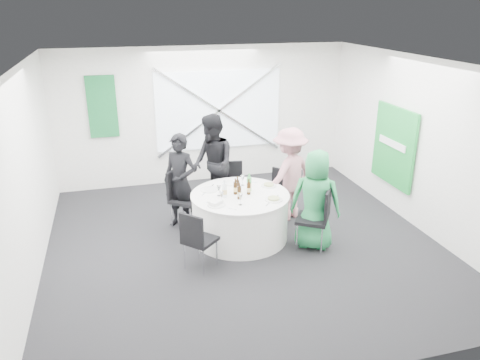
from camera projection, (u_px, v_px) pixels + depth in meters
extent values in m
plane|color=black|center=(243.00, 243.00, 7.44)|extent=(6.00, 6.00, 0.00)
plane|color=silver|center=(244.00, 63.00, 6.44)|extent=(6.00, 6.00, 0.00)
plane|color=silver|center=(204.00, 115.00, 9.65)|extent=(6.00, 0.00, 6.00)
plane|color=silver|center=(333.00, 260.00, 4.24)|extent=(6.00, 0.00, 6.00)
plane|color=silver|center=(26.00, 178.00, 6.20)|extent=(0.00, 6.00, 6.00)
plane|color=silver|center=(419.00, 144.00, 7.68)|extent=(0.00, 6.00, 6.00)
cube|color=white|center=(219.00, 110.00, 9.65)|extent=(2.60, 0.03, 1.60)
cube|color=silver|center=(219.00, 111.00, 9.61)|extent=(2.63, 0.05, 1.84)
cube|color=silver|center=(219.00, 111.00, 9.61)|extent=(2.63, 0.05, 1.84)
cube|color=#146733|center=(102.00, 107.00, 9.00)|extent=(0.55, 0.04, 1.20)
cube|color=green|center=(394.00, 146.00, 8.28)|extent=(0.05, 1.20, 1.40)
cylinder|color=silver|center=(240.00, 217.00, 7.49)|extent=(1.52, 1.52, 0.74)
cylinder|color=silver|center=(240.00, 195.00, 7.36)|extent=(1.56, 1.56, 0.02)
cube|color=black|center=(233.00, 188.00, 8.52)|extent=(0.45, 0.45, 0.05)
cube|color=black|center=(232.00, 172.00, 8.61)|extent=(0.38, 0.10, 0.42)
cylinder|color=silver|center=(241.00, 195.00, 8.76)|extent=(0.02, 0.02, 0.40)
cylinder|color=silver|center=(224.00, 196.00, 8.73)|extent=(0.02, 0.02, 0.40)
cylinder|color=silver|center=(243.00, 202.00, 8.46)|extent=(0.02, 0.02, 0.40)
cylinder|color=silver|center=(225.00, 203.00, 8.43)|extent=(0.02, 0.02, 0.40)
cube|color=black|center=(186.00, 200.00, 7.84)|extent=(0.63, 0.63, 0.05)
cube|color=black|center=(174.00, 183.00, 7.83)|extent=(0.31, 0.36, 0.48)
cylinder|color=silver|center=(183.00, 208.00, 8.16)|extent=(0.02, 0.02, 0.46)
cylinder|color=silver|center=(172.00, 216.00, 7.85)|extent=(0.02, 0.02, 0.46)
cylinder|color=silver|center=(201.00, 211.00, 8.01)|extent=(0.02, 0.02, 0.46)
cylinder|color=silver|center=(190.00, 220.00, 7.71)|extent=(0.02, 0.02, 0.46)
cube|color=black|center=(275.00, 195.00, 8.23)|extent=(0.54, 0.54, 0.05)
cube|color=black|center=(281.00, 180.00, 8.29)|extent=(0.25, 0.31, 0.41)
cylinder|color=silver|center=(287.00, 205.00, 8.34)|extent=(0.02, 0.02, 0.39)
cylinder|color=silver|center=(272.00, 201.00, 8.51)|extent=(0.02, 0.02, 0.39)
cylinder|color=silver|center=(277.00, 211.00, 8.11)|extent=(0.02, 0.02, 0.39)
cylinder|color=silver|center=(263.00, 207.00, 8.28)|extent=(0.02, 0.02, 0.39)
cube|color=black|center=(312.00, 219.00, 7.12)|extent=(0.63, 0.63, 0.05)
cube|color=black|center=(328.00, 205.00, 6.97)|extent=(0.27, 0.39, 0.49)
cylinder|color=silver|center=(322.00, 241.00, 7.00)|extent=(0.02, 0.02, 0.47)
cylinder|color=silver|center=(325.00, 231.00, 7.33)|extent=(0.02, 0.02, 0.47)
cylinder|color=silver|center=(297.00, 238.00, 7.10)|extent=(0.02, 0.02, 0.47)
cylinder|color=silver|center=(302.00, 227.00, 7.43)|extent=(0.02, 0.02, 0.47)
cube|color=black|center=(200.00, 240.00, 6.61)|extent=(0.58, 0.58, 0.05)
cube|color=black|center=(191.00, 230.00, 6.37)|extent=(0.29, 0.31, 0.44)
cylinder|color=silver|center=(185.00, 256.00, 6.64)|extent=(0.02, 0.02, 0.42)
cylinder|color=silver|center=(203.00, 263.00, 6.48)|extent=(0.02, 0.02, 0.42)
cylinder|color=silver|center=(198.00, 246.00, 6.91)|extent=(0.02, 0.02, 0.42)
cylinder|color=silver|center=(217.00, 252.00, 6.74)|extent=(0.02, 0.02, 0.42)
imported|color=black|center=(180.00, 182.00, 7.74)|extent=(0.70, 0.67, 1.62)
imported|color=black|center=(213.00, 164.00, 8.30)|extent=(0.61, 0.93, 1.79)
imported|color=#BB7982|center=(289.00, 174.00, 8.04)|extent=(1.16, 0.91, 1.63)
imported|color=#25894A|center=(315.00, 200.00, 7.08)|extent=(0.91, 0.81, 1.57)
cylinder|color=silver|center=(229.00, 183.00, 7.78)|extent=(0.25, 0.25, 0.01)
cylinder|color=silver|center=(209.00, 190.00, 7.51)|extent=(0.29, 0.29, 0.01)
cylinder|color=silver|center=(269.00, 186.00, 7.68)|extent=(0.25, 0.25, 0.01)
cylinder|color=#8AA659|center=(269.00, 184.00, 7.67)|extent=(0.16, 0.16, 0.02)
cylinder|color=silver|center=(274.00, 200.00, 7.14)|extent=(0.27, 0.27, 0.01)
cylinder|color=#8AA659|center=(274.00, 198.00, 7.13)|extent=(0.18, 0.18, 0.02)
cylinder|color=silver|center=(216.00, 205.00, 6.95)|extent=(0.27, 0.27, 0.01)
cube|color=silver|center=(216.00, 202.00, 6.95)|extent=(0.23, 0.22, 0.05)
cylinder|color=#361E09|center=(235.00, 188.00, 7.32)|extent=(0.06, 0.06, 0.20)
cylinder|color=#361E09|center=(235.00, 180.00, 7.28)|extent=(0.02, 0.02, 0.06)
cylinder|color=tan|center=(235.00, 189.00, 7.33)|extent=(0.06, 0.06, 0.07)
cylinder|color=#361E09|center=(238.00, 186.00, 7.39)|extent=(0.06, 0.06, 0.21)
cylinder|color=#361E09|center=(237.00, 178.00, 7.34)|extent=(0.02, 0.02, 0.06)
cylinder|color=tan|center=(238.00, 187.00, 7.40)|extent=(0.06, 0.06, 0.07)
cylinder|color=#361E09|center=(249.00, 188.00, 7.32)|extent=(0.06, 0.06, 0.19)
cylinder|color=#361E09|center=(249.00, 181.00, 7.27)|extent=(0.02, 0.02, 0.06)
cylinder|color=tan|center=(249.00, 190.00, 7.33)|extent=(0.06, 0.06, 0.07)
cylinder|color=#361E09|center=(239.00, 193.00, 7.14)|extent=(0.06, 0.06, 0.21)
cylinder|color=#361E09|center=(239.00, 185.00, 7.10)|extent=(0.02, 0.02, 0.06)
cylinder|color=tan|center=(239.00, 194.00, 7.15)|extent=(0.06, 0.06, 0.07)
cylinder|color=green|center=(249.00, 184.00, 7.45)|extent=(0.08, 0.08, 0.23)
cylinder|color=green|center=(249.00, 175.00, 7.39)|extent=(0.03, 0.03, 0.06)
cylinder|color=tan|center=(249.00, 185.00, 7.45)|extent=(0.08, 0.08, 0.08)
cylinder|color=white|center=(224.00, 190.00, 7.21)|extent=(0.08, 0.08, 0.22)
cylinder|color=white|center=(224.00, 182.00, 7.16)|extent=(0.03, 0.03, 0.06)
cylinder|color=tan|center=(225.00, 192.00, 7.22)|extent=(0.08, 0.08, 0.08)
cylinder|color=white|center=(219.00, 196.00, 7.30)|extent=(0.06, 0.06, 0.00)
cylinder|color=white|center=(219.00, 193.00, 7.28)|extent=(0.01, 0.01, 0.10)
cone|color=white|center=(219.00, 188.00, 7.25)|extent=(0.07, 0.07, 0.08)
cylinder|color=white|center=(243.00, 185.00, 7.71)|extent=(0.06, 0.06, 0.00)
cylinder|color=white|center=(243.00, 182.00, 7.69)|extent=(0.01, 0.01, 0.10)
cone|color=white|center=(243.00, 178.00, 7.66)|extent=(0.07, 0.07, 0.08)
cylinder|color=white|center=(222.00, 202.00, 7.06)|extent=(0.06, 0.06, 0.00)
cylinder|color=white|center=(222.00, 199.00, 7.04)|extent=(0.01, 0.01, 0.10)
cone|color=white|center=(222.00, 194.00, 7.02)|extent=(0.07, 0.07, 0.08)
cylinder|color=white|center=(240.00, 205.00, 6.97)|extent=(0.06, 0.06, 0.00)
cylinder|color=white|center=(240.00, 202.00, 6.95)|extent=(0.01, 0.01, 0.10)
cone|color=white|center=(240.00, 197.00, 6.92)|extent=(0.07, 0.07, 0.08)
cube|color=silver|center=(268.00, 204.00, 6.98)|extent=(0.11, 0.12, 0.01)
cube|color=silver|center=(276.00, 197.00, 7.25)|extent=(0.11, 0.12, 0.01)
cube|color=silver|center=(212.00, 186.00, 7.67)|extent=(0.10, 0.13, 0.01)
cube|color=silver|center=(203.00, 194.00, 7.35)|extent=(0.09, 0.14, 0.01)
cube|color=silver|center=(270.00, 187.00, 7.63)|extent=(0.09, 0.13, 0.01)
cube|color=silver|center=(253.00, 182.00, 7.85)|extent=(0.10, 0.13, 0.01)
cube|color=silver|center=(210.00, 203.00, 7.02)|extent=(0.11, 0.13, 0.01)
cube|color=silver|center=(232.00, 209.00, 6.82)|extent=(0.12, 0.12, 0.01)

